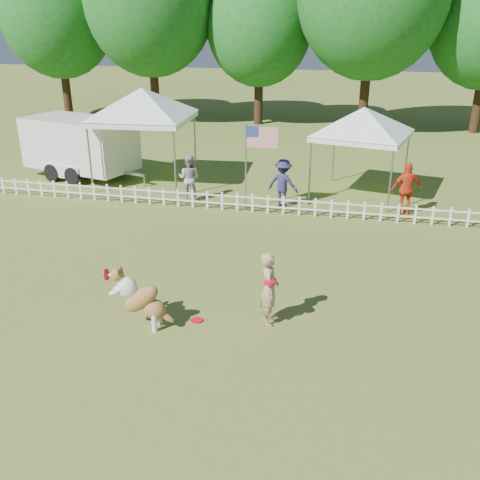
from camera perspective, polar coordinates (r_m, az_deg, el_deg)
The scene contains 16 objects.
ground at distance 10.98m, azimuth -4.67°, elevation -9.03°, with size 120.00×120.00×0.00m, color #4F6D22.
picket_fence at distance 17.06m, azimuth 2.15°, elevation 3.91°, with size 22.00×0.08×0.60m, color white, non-canonical shape.
handler at distance 10.68m, azimuth 3.14°, elevation -5.19°, with size 0.56×0.37×1.54m, color tan.
dog at distance 10.74m, azimuth -10.41°, elevation -6.21°, with size 1.23×0.41×1.27m, color brown, non-canonical shape.
frisbee_on_turf at distance 11.12m, azimuth -4.64°, elevation -8.53°, with size 0.25×0.25×0.02m, color red.
canopy_tent_left at distance 20.26m, azimuth -10.13°, elevation 10.69°, with size 3.31×3.31×3.42m, color white, non-canonical shape.
canopy_tent_right at distance 18.93m, azimuth 12.74°, elevation 9.00°, with size 2.89×2.89×2.99m, color white, non-canonical shape.
cargo_trailer at distance 21.84m, azimuth -16.65°, elevation 9.47°, with size 5.27×2.32×2.32m, color white, non-canonical shape.
flag_pole at distance 16.98m, azimuth 0.62°, elevation 7.65°, with size 1.06×0.11×2.77m, color gray, non-canonical shape.
spectator_a at distance 18.22m, azimuth -5.45°, elevation 6.61°, with size 0.76×0.59×1.56m, color #A5A3A9.
spectator_b at distance 17.55m, azimuth 4.60°, elevation 6.06°, with size 1.02×0.59×1.58m, color #252650.
spectator_c at distance 17.49m, azimuth 17.34°, elevation 5.21°, with size 0.99×0.41×1.68m, color red.
tree_far_left at distance 35.72m, azimuth -18.79°, elevation 21.01°, with size 6.60×6.60×11.00m, color #18541B, non-canonical shape.
tree_left at distance 32.66m, azimuth -9.53°, elevation 22.66°, with size 7.40×7.40×12.00m, color #18541B, non-canonical shape.
tree_center_left at distance 31.98m, azimuth 2.08°, elevation 20.96°, with size 6.00×6.00×9.80m, color #18541B, non-canonical shape.
tree_center_right at distance 29.92m, azimuth 13.89°, elevation 22.97°, with size 7.60×7.60×12.60m, color #18541B, non-canonical shape.
Camera 1 is at (2.89, -8.92, 5.72)m, focal length 40.00 mm.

